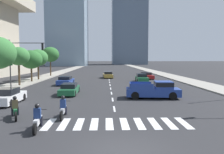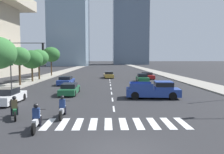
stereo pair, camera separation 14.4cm
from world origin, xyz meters
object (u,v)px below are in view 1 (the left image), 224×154
object	(u,v)px
street_tree_fourth	(38,58)
sedan_red_0	(146,76)
sedan_white_4	(8,96)
sedan_gold_5	(108,75)
street_tree_fifth	(50,55)
sedan_blue_1	(66,81)
sedan_green_3	(70,89)
motorcycle_trailing	(38,120)
sedan_green_2	(142,78)
street_tree_second	(19,56)
motorcycle_lead	(63,109)
street_tree_third	(31,59)
pickup_truck	(155,90)
motorcycle_third	(15,110)
traffic_signal_far	(23,55)

from	to	relation	value
street_tree_fourth	sedan_red_0	bearing A→B (deg)	5.35
sedan_red_0	sedan_white_4	distance (m)	28.90
sedan_gold_5	street_tree_fifth	distance (m)	14.30
sedan_blue_1	sedan_gold_5	size ratio (longest dim) A/B	0.92
street_tree_fourth	sedan_green_3	bearing A→B (deg)	-63.62
sedan_white_4	motorcycle_trailing	bearing A→B (deg)	-147.30
sedan_green_3	sedan_gold_5	world-z (taller)	sedan_gold_5
motorcycle_trailing	sedan_green_2	bearing A→B (deg)	-25.75
motorcycle_trailing	street_tree_fourth	distance (m)	30.74
street_tree_fifth	sedan_white_4	bearing A→B (deg)	-82.98
sedan_gold_5	street_tree_fifth	bearing A→B (deg)	64.92
sedan_white_4	street_tree_second	size ratio (longest dim) A/B	0.80
sedan_green_3	street_tree_second	bearing A→B (deg)	47.52
sedan_gold_5	sedan_red_0	bearing A→B (deg)	-112.70
motorcycle_trailing	motorcycle_lead	bearing A→B (deg)	-23.78
street_tree_third	motorcycle_lead	bearing A→B (deg)	-67.47
motorcycle_lead	sedan_blue_1	size ratio (longest dim) A/B	0.50
sedan_blue_1	street_tree_fifth	world-z (taller)	street_tree_fifth
sedan_blue_1	sedan_green_3	size ratio (longest dim) A/B	0.91
motorcycle_trailing	street_tree_fourth	bearing A→B (deg)	11.47
motorcycle_lead	street_tree_fourth	distance (m)	28.55
sedan_blue_1	sedan_green_3	xyz separation A→B (m)	(2.02, -8.98, -0.03)
street_tree_fourth	street_tree_fifth	world-z (taller)	street_tree_fifth
sedan_red_0	sedan_blue_1	bearing A→B (deg)	-60.31
pickup_truck	sedan_red_0	distance (m)	21.60
sedan_red_0	street_tree_second	size ratio (longest dim) A/B	0.86
sedan_green_3	street_tree_third	bearing A→B (deg)	32.69
street_tree_third	sedan_gold_5	bearing A→B (deg)	32.65
motorcycle_third	street_tree_fourth	size ratio (longest dim) A/B	0.38
sedan_white_4	traffic_signal_far	xyz separation A→B (m)	(-1.86, 8.87, 3.69)
sedan_white_4	street_tree_fifth	size ratio (longest dim) A/B	0.68
sedan_blue_1	street_tree_third	size ratio (longest dim) A/B	0.84
sedan_red_0	sedan_green_2	world-z (taller)	sedan_green_2
street_tree_second	street_tree_fourth	distance (m)	9.16
pickup_truck	sedan_gold_5	bearing A→B (deg)	105.51
sedan_gold_5	motorcycle_trailing	bearing A→B (deg)	168.54
sedan_white_4	sedan_red_0	bearing A→B (deg)	-34.65
street_tree_fourth	street_tree_second	bearing A→B (deg)	-90.00
pickup_truck	traffic_signal_far	bearing A→B (deg)	161.99
street_tree_second	street_tree_fourth	size ratio (longest dim) A/B	0.99
motorcycle_trailing	sedan_white_4	bearing A→B (deg)	27.87
traffic_signal_far	street_tree_fourth	bearing A→B (deg)	98.60
motorcycle_third	traffic_signal_far	world-z (taller)	traffic_signal_far
motorcycle_third	street_tree_fourth	distance (m)	27.81
motorcycle_trailing	sedan_green_2	xyz separation A→B (m)	(9.85, 25.83, 0.04)
street_tree_second	street_tree_fifth	bearing A→B (deg)	90.00
motorcycle_third	sedan_gold_5	bearing A→B (deg)	-35.38
sedan_white_4	street_tree_third	size ratio (longest dim) A/B	0.84
sedan_green_3	traffic_signal_far	bearing A→B (deg)	59.40
motorcycle_third	street_tree_third	world-z (taller)	street_tree_third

